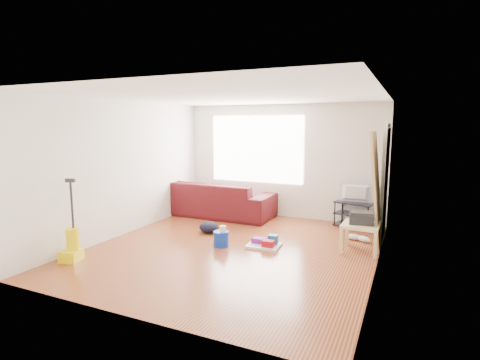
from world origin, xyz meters
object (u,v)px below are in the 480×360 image
at_px(side_table, 361,228).
at_px(bucket, 221,246).
at_px(cleaning_tray, 265,243).
at_px(vacuum, 72,245).
at_px(tv_stand, 354,214).
at_px(sofa, 215,215).
at_px(backpack, 209,233).

relative_size(side_table, bucket, 2.30).
height_order(bucket, cleaning_tray, cleaning_tray).
bearing_deg(vacuum, cleaning_tray, 18.73).
bearing_deg(tv_stand, sofa, -160.34).
bearing_deg(cleaning_tray, bucket, -157.81).
xyz_separation_m(sofa, vacuum, (-0.61, -3.46, 0.23)).
bearing_deg(bucket, backpack, 133.39).
height_order(side_table, cleaning_tray, side_table).
height_order(cleaning_tray, vacuum, vacuum).
bearing_deg(vacuum, side_table, 11.63).
distance_m(bucket, cleaning_tray, 0.75).
bearing_deg(cleaning_tray, vacuum, -143.40).
bearing_deg(tv_stand, cleaning_tray, -107.52).
xyz_separation_m(side_table, vacuum, (-3.95, -2.23, -0.16)).
bearing_deg(backpack, sofa, 110.03).
relative_size(tv_stand, side_table, 1.39).
height_order(sofa, bucket, sofa).
xyz_separation_m(cleaning_tray, vacuum, (-2.45, -1.82, 0.17)).
relative_size(sofa, backpack, 6.91).
height_order(side_table, bucket, side_table).
bearing_deg(bucket, cleaning_tray, 22.19).
distance_m(cleaning_tray, vacuum, 3.06).
xyz_separation_m(sofa, side_table, (3.34, -1.23, 0.39)).
xyz_separation_m(side_table, bucket, (-2.19, -0.70, -0.39)).
bearing_deg(sofa, vacuum, 79.96).
height_order(tv_stand, side_table, tv_stand).
xyz_separation_m(bucket, backpack, (-0.58, 0.61, 0.00)).
bearing_deg(cleaning_tray, backpack, 165.46).
bearing_deg(side_table, backpack, -178.22).
xyz_separation_m(backpack, vacuum, (-1.18, -2.15, 0.23)).
bearing_deg(bucket, vacuum, -138.84).
height_order(sofa, backpack, sofa).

